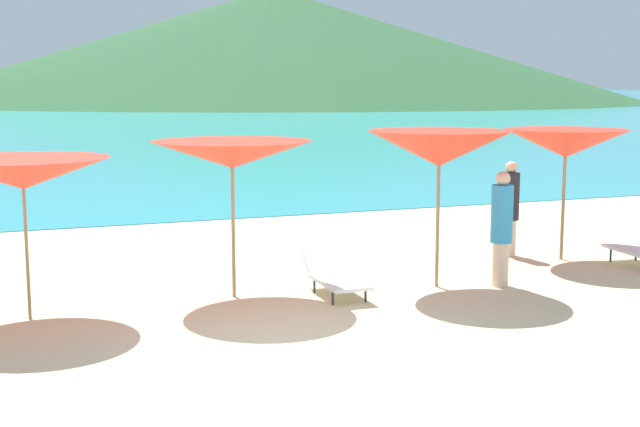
{
  "coord_description": "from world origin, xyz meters",
  "views": [
    {
      "loc": [
        -3.35,
        -9.06,
        3.03
      ],
      "look_at": [
        1.05,
        2.31,
        1.2
      ],
      "focal_mm": 48.35,
      "sensor_mm": 36.0,
      "label": 1
    }
  ],
  "objects_px": {
    "beachgoer_0": "(502,225)",
    "umbrella_3": "(232,155)",
    "lounge_chair_1": "(335,276)",
    "umbrella_5": "(566,143)",
    "beachgoer_1": "(510,206)",
    "umbrella_2": "(23,174)",
    "umbrella_4": "(439,149)"
  },
  "relations": [
    {
      "from": "umbrella_5",
      "to": "beachgoer_0",
      "type": "relative_size",
      "value": 1.3
    },
    {
      "from": "beachgoer_0",
      "to": "umbrella_3",
      "type": "bearing_deg",
      "value": -173.24
    },
    {
      "from": "umbrella_4",
      "to": "beachgoer_0",
      "type": "bearing_deg",
      "value": -18.11
    },
    {
      "from": "umbrella_4",
      "to": "beachgoer_1",
      "type": "relative_size",
      "value": 1.39
    },
    {
      "from": "umbrella_5",
      "to": "lounge_chair_1",
      "type": "height_order",
      "value": "umbrella_5"
    },
    {
      "from": "umbrella_2",
      "to": "beachgoer_1",
      "type": "relative_size",
      "value": 1.44
    },
    {
      "from": "beachgoer_0",
      "to": "beachgoer_1",
      "type": "bearing_deg",
      "value": 71.81
    },
    {
      "from": "umbrella_3",
      "to": "beachgoer_0",
      "type": "distance_m",
      "value": 4.19
    },
    {
      "from": "lounge_chair_1",
      "to": "beachgoer_0",
      "type": "relative_size",
      "value": 0.86
    },
    {
      "from": "beachgoer_1",
      "to": "umbrella_2",
      "type": "bearing_deg",
      "value": -16.94
    },
    {
      "from": "umbrella_3",
      "to": "umbrella_4",
      "type": "bearing_deg",
      "value": -9.41
    },
    {
      "from": "umbrella_3",
      "to": "umbrella_4",
      "type": "height_order",
      "value": "umbrella_4"
    },
    {
      "from": "umbrella_2",
      "to": "beachgoer_1",
      "type": "bearing_deg",
      "value": 9.0
    },
    {
      "from": "beachgoer_0",
      "to": "beachgoer_1",
      "type": "xyz_separation_m",
      "value": [
        1.44,
        1.94,
        -0.03
      ]
    },
    {
      "from": "umbrella_4",
      "to": "beachgoer_1",
      "type": "distance_m",
      "value": 3.11
    },
    {
      "from": "umbrella_5",
      "to": "beachgoer_1",
      "type": "distance_m",
      "value": 1.45
    },
    {
      "from": "umbrella_5",
      "to": "beachgoer_1",
      "type": "bearing_deg",
      "value": 138.06
    },
    {
      "from": "umbrella_4",
      "to": "umbrella_3",
      "type": "bearing_deg",
      "value": 170.59
    },
    {
      "from": "umbrella_4",
      "to": "umbrella_5",
      "type": "distance_m",
      "value": 3.21
    },
    {
      "from": "umbrella_2",
      "to": "lounge_chair_1",
      "type": "bearing_deg",
      "value": -3.39
    },
    {
      "from": "lounge_chair_1",
      "to": "beachgoer_0",
      "type": "bearing_deg",
      "value": -7.83
    },
    {
      "from": "umbrella_5",
      "to": "umbrella_3",
      "type": "bearing_deg",
      "value": -174.98
    },
    {
      "from": "umbrella_5",
      "to": "beachgoer_1",
      "type": "relative_size",
      "value": 1.34
    },
    {
      "from": "beachgoer_0",
      "to": "beachgoer_1",
      "type": "relative_size",
      "value": 1.03
    },
    {
      "from": "beachgoer_0",
      "to": "umbrella_2",
      "type": "bearing_deg",
      "value": -167.2
    },
    {
      "from": "umbrella_3",
      "to": "lounge_chair_1",
      "type": "relative_size",
      "value": 1.51
    },
    {
      "from": "umbrella_3",
      "to": "beachgoer_1",
      "type": "relative_size",
      "value": 1.35
    },
    {
      "from": "umbrella_4",
      "to": "umbrella_5",
      "type": "height_order",
      "value": "umbrella_4"
    },
    {
      "from": "umbrella_2",
      "to": "lounge_chair_1",
      "type": "distance_m",
      "value": 4.52
    },
    {
      "from": "umbrella_5",
      "to": "beachgoer_0",
      "type": "height_order",
      "value": "umbrella_5"
    },
    {
      "from": "beachgoer_1",
      "to": "umbrella_4",
      "type": "bearing_deg",
      "value": 8.87
    },
    {
      "from": "umbrella_2",
      "to": "umbrella_5",
      "type": "height_order",
      "value": "umbrella_5"
    }
  ]
}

